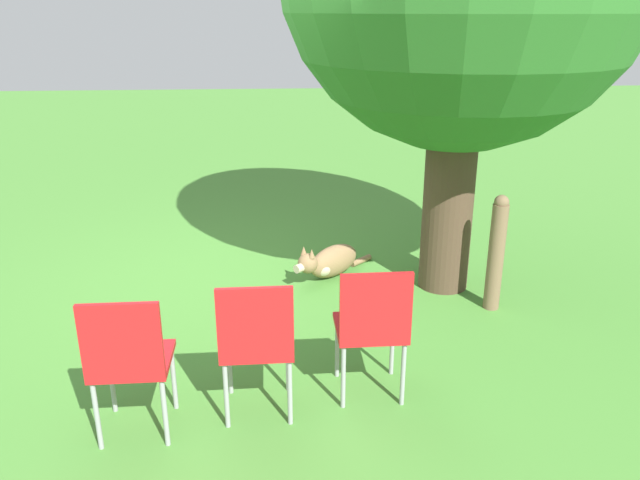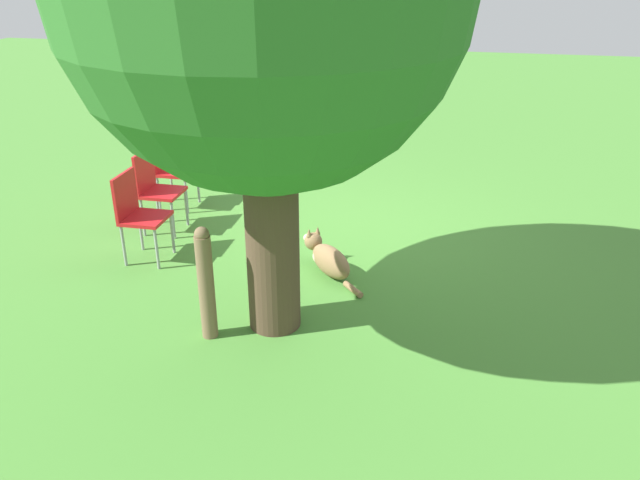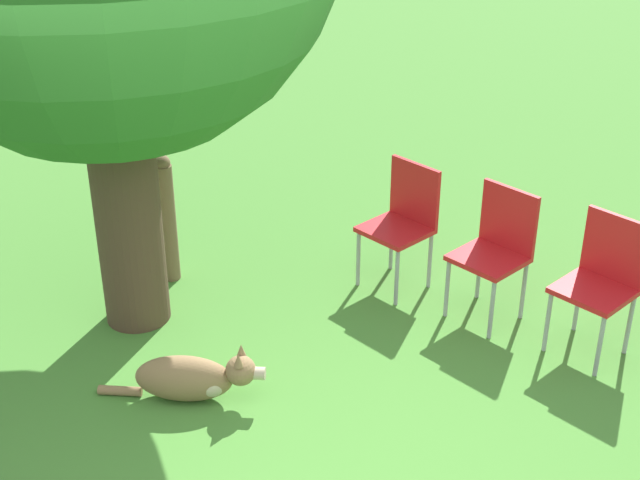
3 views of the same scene
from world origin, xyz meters
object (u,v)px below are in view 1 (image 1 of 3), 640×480
object	(u,v)px
fence_post	(496,252)
red_chair_2	(372,323)
red_chair_0	(129,357)
red_chair_1	(257,339)
dog	(329,262)

from	to	relation	value
fence_post	red_chair_2	world-z (taller)	fence_post
red_chair_0	red_chair_1	distance (m)	0.73
dog	fence_post	distance (m)	1.55
red_chair_0	red_chair_2	xyz separation A→B (m)	(-0.29, 1.44, 0.00)
red_chair_1	red_chair_2	world-z (taller)	same
dog	red_chair_2	xyz separation A→B (m)	(1.96, 0.10, 0.39)
fence_post	red_chair_0	distance (m)	3.06
red_chair_0	red_chair_2	size ratio (longest dim) A/B	1.00
fence_post	red_chair_2	bearing A→B (deg)	-45.07
fence_post	red_chair_0	size ratio (longest dim) A/B	1.07
dog	fence_post	world-z (taller)	fence_post
red_chair_1	red_chair_0	bearing A→B (deg)	101.15
dog	red_chair_0	bearing A→B (deg)	16.94
red_chair_0	red_chair_1	size ratio (longest dim) A/B	1.00
red_chair_0	red_chair_1	xyz separation A→B (m)	(-0.15, 0.72, 0.00)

